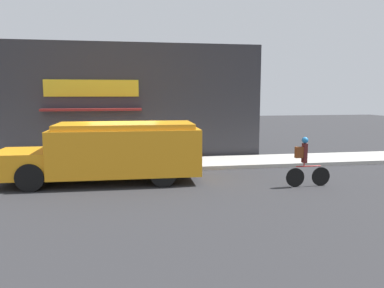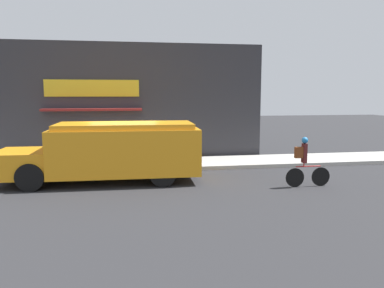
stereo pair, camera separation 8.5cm
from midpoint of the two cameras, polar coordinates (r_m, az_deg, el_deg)
The scene contains 6 objects.
ground_plane at distance 14.64m, azimuth -10.36°, elevation -4.40°, with size 70.00×70.00×0.00m, color #2B2B2D.
sidewalk at distance 15.80m, azimuth -10.33°, elevation -3.22°, with size 28.00×2.39×0.16m.
storefront at distance 17.00m, azimuth -10.64°, elevation 6.22°, with size 12.66×0.74×5.27m.
school_bus at distance 13.10m, azimuth -12.34°, elevation -1.09°, with size 6.76×2.67×2.04m.
cyclist at distance 12.76m, azimuth 16.69°, elevation -2.69°, with size 1.53×0.21×1.64m.
trash_bin at distance 16.09m, azimuth -9.62°, elevation -1.18°, with size 0.61×0.61×0.85m.
Camera 1 is at (0.15, -14.32, 3.04)m, focal length 35.00 mm.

